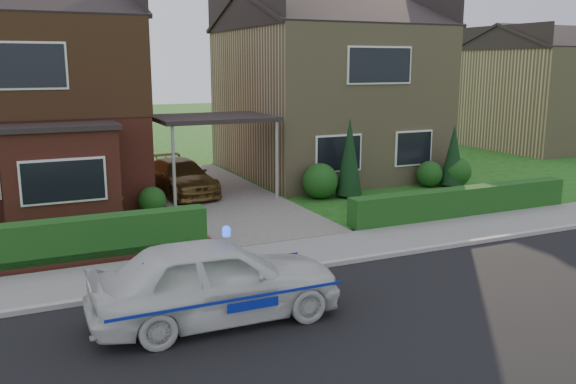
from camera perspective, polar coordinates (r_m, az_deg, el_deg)
ground at (r=11.30m, az=10.92°, el=-11.54°), size 120.00×120.00×0.00m
road at (r=11.30m, az=10.92°, el=-11.54°), size 60.00×6.00×0.02m
kerb at (r=13.69m, az=3.47°, el=-6.83°), size 60.00×0.16×0.12m
sidewalk at (r=14.58m, az=1.51°, el=-5.67°), size 60.00×2.00×0.10m
driveway at (r=20.78m, az=-6.91°, el=-0.38°), size 3.80×12.00×0.12m
house_left at (r=22.27m, az=-24.07°, el=9.25°), size 7.50×9.53×7.25m
house_right at (r=25.36m, az=3.49°, el=10.11°), size 7.50×8.06×7.25m
carport_link at (r=20.35m, az=-7.05°, el=6.76°), size 3.80×3.00×2.77m
dwarf_wall at (r=14.32m, az=-22.25°, el=-6.37°), size 7.70×0.25×0.36m
hedge_left at (r=14.52m, az=-22.22°, el=-6.87°), size 7.50×0.55×0.90m
hedge_right at (r=18.73m, az=15.91°, el=-2.31°), size 7.50×0.55×0.80m
shrub_left_mid at (r=18.19m, az=-17.35°, el=-0.67°), size 1.32×1.32×1.32m
shrub_left_near at (r=18.79m, az=-12.59°, el=-0.77°), size 0.84×0.84×0.84m
shrub_right_near at (r=20.44m, az=3.02°, el=1.03°), size 1.20×1.20×1.20m
shrub_right_mid at (r=23.01m, az=13.10°, el=1.66°), size 0.96×0.96×0.96m
shrub_right_far at (r=23.39m, az=15.50°, el=1.85°), size 1.08×1.08×1.08m
conifer_a at (r=20.63m, az=5.76°, el=3.06°), size 0.90×0.90×2.60m
conifer_b at (r=23.18m, az=15.19°, el=3.18°), size 0.90×0.90×2.20m
neighbour_right at (r=35.79m, az=22.54°, el=8.05°), size 6.50×7.00×5.20m
police_car at (r=10.82m, az=-6.78°, el=-8.21°), size 4.04×4.42×1.66m
driveway_car at (r=20.96m, az=-10.06°, el=1.41°), size 2.05×4.14×1.16m
potted_plant_b at (r=18.03m, az=-15.53°, el=-1.62°), size 0.52×0.51×0.74m
potted_plant_c at (r=15.48m, az=-10.19°, el=-3.49°), size 0.47×0.47×0.78m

